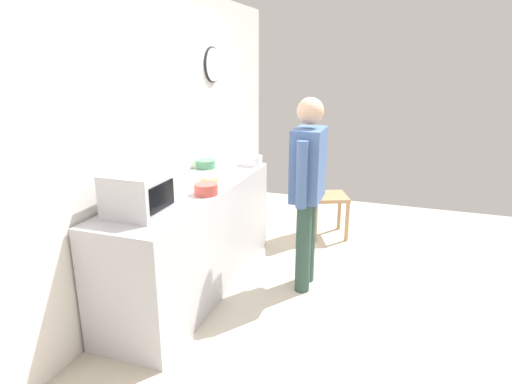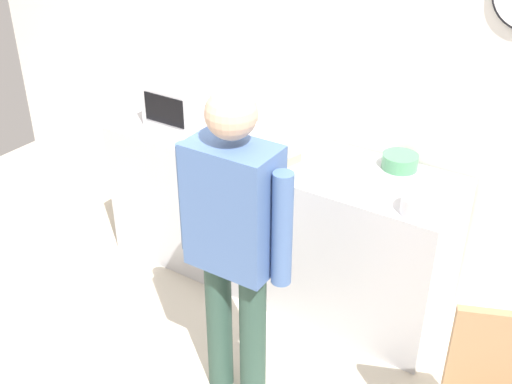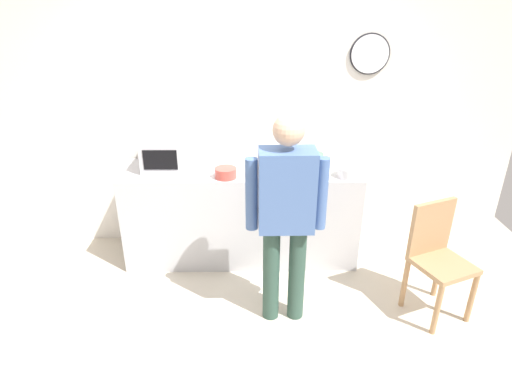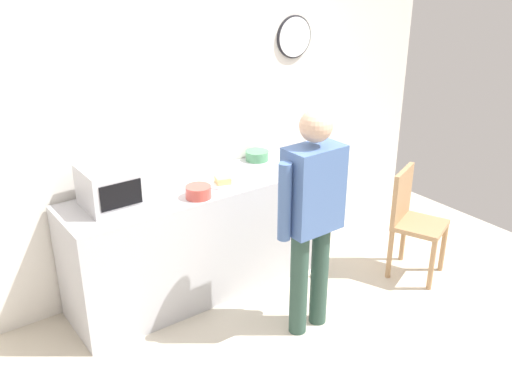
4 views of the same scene
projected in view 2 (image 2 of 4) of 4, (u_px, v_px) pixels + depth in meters
back_wall at (310, 71)px, 3.76m from camera, size 5.40×0.13×2.60m
kitchen_counter at (273, 218)px, 3.91m from camera, size 2.19×0.62×0.92m
microwave at (191, 102)px, 3.94m from camera, size 0.50×0.39×0.30m
sandwich_plate at (288, 161)px, 3.53m from camera, size 0.23×0.23×0.07m
salad_bowl at (423, 205)px, 3.06m from camera, size 0.22×0.22×0.10m
cereal_bowl at (400, 161)px, 3.48m from camera, size 0.20×0.20×0.08m
mixing_bowl at (237, 151)px, 3.58m from camera, size 0.19×0.19×0.09m
fork_utensil at (411, 191)px, 3.27m from camera, size 0.14×0.13×0.01m
spoon_utensil at (317, 148)px, 3.71m from camera, size 0.08×0.17×0.01m
person_standing at (234, 235)px, 2.82m from camera, size 0.59×0.25×1.67m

